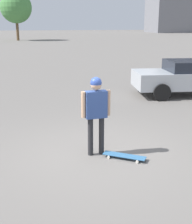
{
  "coord_description": "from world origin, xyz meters",
  "views": [
    {
      "loc": [
        6.3,
        -1.43,
        2.85
      ],
      "look_at": [
        0.0,
        0.0,
        0.98
      ],
      "focal_mm": 50.0,
      "sensor_mm": 36.0,
      "label": 1
    }
  ],
  "objects": [
    {
      "name": "car_parked_near",
      "position": [
        -4.96,
        4.93,
        0.74
      ],
      "size": [
        2.37,
        4.46,
        1.39
      ],
      "rotation": [
        0.0,
        0.0,
        -1.7
      ],
      "color": "#ADB2B7",
      "rests_on": "ground_plane"
    },
    {
      "name": "ground_plane",
      "position": [
        0.0,
        0.0,
        0.0
      ],
      "size": [
        220.0,
        220.0,
        0.0
      ],
      "primitive_type": "plane",
      "color": "slate"
    },
    {
      "name": "tree_distant",
      "position": [
        -46.43,
        -2.26,
        5.06
      ],
      "size": [
        4.9,
        4.9,
        7.52
      ],
      "color": "brown",
      "rests_on": "ground_plane"
    },
    {
      "name": "skateboard",
      "position": [
        0.38,
        0.54,
        0.06
      ],
      "size": [
        0.71,
        0.9,
        0.08
      ],
      "rotation": [
        0.0,
        0.0,
        -2.17
      ],
      "color": "#336693",
      "rests_on": "ground_plane"
    },
    {
      "name": "person",
      "position": [
        0.0,
        0.0,
        1.11
      ],
      "size": [
        0.24,
        0.65,
        1.75
      ],
      "rotation": [
        0.0,
        0.0,
        1.65
      ],
      "color": "#262628",
      "rests_on": "ground_plane"
    }
  ]
}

